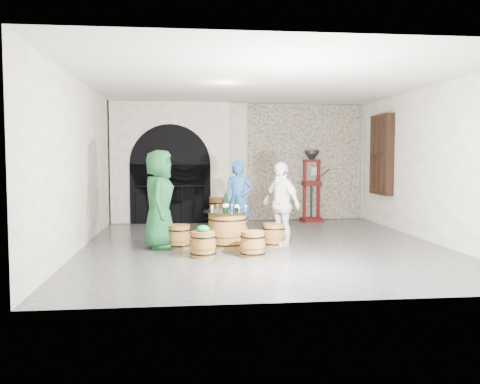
{
  "coord_description": "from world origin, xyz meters",
  "views": [
    {
      "loc": [
        -1.52,
        -9.9,
        1.75
      ],
      "look_at": [
        -0.43,
        0.11,
        1.05
      ],
      "focal_mm": 38.0,
      "sensor_mm": 36.0,
      "label": 1
    }
  ],
  "objects": [
    {
      "name": "stone_facing_panel",
      "position": [
        1.8,
        3.94,
        1.6
      ],
      "size": [
        3.2,
        0.12,
        3.18
      ],
      "primitive_type": "cube",
      "color": "#ACA089",
      "rests_on": "ground"
    },
    {
      "name": "control_box",
      "position": [
        2.05,
        3.86,
        1.35
      ],
      "size": [
        0.18,
        0.1,
        0.22
      ],
      "primitive_type": "cube",
      "color": "silver",
      "rests_on": "wall_back"
    },
    {
      "name": "wine_bottle_right",
      "position": [
        -0.73,
        -0.21,
        0.85
      ],
      "size": [
        0.08,
        0.08,
        0.32
      ],
      "color": "black",
      "rests_on": "barrel_table"
    },
    {
      "name": "person_blue",
      "position": [
        -0.4,
        0.73,
        0.84
      ],
      "size": [
        0.69,
        0.55,
        1.67
      ],
      "primitive_type": "imported",
      "rotation": [
        0.0,
        0.0,
        -0.27
      ],
      "color": "navy",
      "rests_on": "ground"
    },
    {
      "name": "wall_left",
      "position": [
        -3.5,
        0.0,
        1.6
      ],
      "size": [
        0.0,
        8.0,
        8.0
      ],
      "primitive_type": "plane",
      "rotation": [
        1.57,
        0.0,
        1.57
      ],
      "color": "white",
      "rests_on": "ground"
    },
    {
      "name": "wall_back",
      "position": [
        0.0,
        4.0,
        1.6
      ],
      "size": [
        8.0,
        0.0,
        8.0
      ],
      "primitive_type": "plane",
      "rotation": [
        1.57,
        0.0,
        0.0
      ],
      "color": "white",
      "rests_on": "ground"
    },
    {
      "name": "barrel_stool_far",
      "position": [
        -0.45,
        0.57,
        0.22
      ],
      "size": [
        0.46,
        0.46,
        0.45
      ],
      "color": "olive",
      "rests_on": "ground"
    },
    {
      "name": "barrel_stool_left",
      "position": [
        -1.65,
        -0.21,
        0.22
      ],
      "size": [
        0.46,
        0.46,
        0.45
      ],
      "color": "olive",
      "rests_on": "ground"
    },
    {
      "name": "tasting_glass_d",
      "position": [
        -0.61,
        0.02,
        0.77
      ],
      "size": [
        0.05,
        0.05,
        0.1
      ],
      "primitive_type": null,
      "color": "#A95D20",
      "rests_on": "barrel_table"
    },
    {
      "name": "tasting_glass_c",
      "position": [
        -0.9,
        -0.03,
        0.77
      ],
      "size": [
        0.05,
        0.05,
        0.1
      ],
      "primitive_type": null,
      "color": "#A95D20",
      "rests_on": "barrel_table"
    },
    {
      "name": "person_green",
      "position": [
        -2.01,
        -0.16,
        0.94
      ],
      "size": [
        0.67,
        0.96,
        1.88
      ],
      "primitive_type": "imported",
      "rotation": [
        0.0,
        0.0,
        1.49
      ],
      "color": "#134622",
      "rests_on": "ground"
    },
    {
      "name": "wall_right",
      "position": [
        3.5,
        0.0,
        1.6
      ],
      "size": [
        0.0,
        8.0,
        8.0
      ],
      "primitive_type": "plane",
      "rotation": [
        1.57,
        0.0,
        -1.57
      ],
      "color": "white",
      "rests_on": "ground"
    },
    {
      "name": "ground",
      "position": [
        0.0,
        0.0,
        0.0
      ],
      "size": [
        8.0,
        8.0,
        0.0
      ],
      "primitive_type": "plane",
      "color": "#2B2B2D",
      "rests_on": "ground"
    },
    {
      "name": "wine_bottle_left",
      "position": [
        -0.77,
        -0.27,
        0.85
      ],
      "size": [
        0.08,
        0.08,
        0.32
      ],
      "color": "black",
      "rests_on": "barrel_table"
    },
    {
      "name": "tasting_glass_f",
      "position": [
        -1.01,
        -0.17,
        0.77
      ],
      "size": [
        0.05,
        0.05,
        0.1
      ],
      "primitive_type": null,
      "color": "#A95D20",
      "rests_on": "barrel_table"
    },
    {
      "name": "wall_front",
      "position": [
        0.0,
        -4.0,
        1.6
      ],
      "size": [
        8.0,
        0.0,
        8.0
      ],
      "primitive_type": "plane",
      "rotation": [
        -1.57,
        0.0,
        0.0
      ],
      "color": "white",
      "rests_on": "ground"
    },
    {
      "name": "person_white",
      "position": [
        0.33,
        -0.19,
        0.83
      ],
      "size": [
        0.85,
        1.04,
        1.65
      ],
      "primitive_type": "imported",
      "rotation": [
        0.0,
        0.0,
        -1.02
      ],
      "color": "silver",
      "rests_on": "ground"
    },
    {
      "name": "tasting_glass_a",
      "position": [
        -1.03,
        -0.48,
        0.77
      ],
      "size": [
        0.05,
        0.05,
        0.1
      ],
      "primitive_type": null,
      "color": "#A95D20",
      "rests_on": "barrel_table"
    },
    {
      "name": "ceiling",
      "position": [
        0.0,
        0.0,
        3.2
      ],
      "size": [
        8.0,
        8.0,
        0.0
      ],
      "primitive_type": "plane",
      "rotation": [
        3.14,
        0.0,
        0.0
      ],
      "color": "beige",
      "rests_on": "wall_back"
    },
    {
      "name": "shuttered_window",
      "position": [
        3.38,
        2.4,
        1.8
      ],
      "size": [
        0.23,
        1.1,
        2.0
      ],
      "color": "black",
      "rests_on": "wall_right"
    },
    {
      "name": "corking_press",
      "position": [
        1.87,
        3.49,
        1.12
      ],
      "size": [
        0.82,
        0.51,
        1.92
      ],
      "rotation": [
        0.0,
        0.0,
        0.17
      ],
      "color": "#4D0D0C",
      "rests_on": "ground"
    },
    {
      "name": "arched_opening",
      "position": [
        -1.9,
        3.74,
        1.58
      ],
      "size": [
        3.1,
        0.6,
        3.19
      ],
      "color": "white",
      "rests_on": "ground"
    },
    {
      "name": "barrel_table",
      "position": [
        -0.72,
        -0.31,
        0.36
      ],
      "size": [
        0.93,
        0.93,
        0.72
      ],
      "color": "olive",
      "rests_on": "ground"
    },
    {
      "name": "barrel_stool_near_right",
      "position": [
        -0.35,
        -1.16,
        0.22
      ],
      "size": [
        0.46,
        0.46,
        0.45
      ],
      "color": "olive",
      "rests_on": "ground"
    },
    {
      "name": "green_cap",
      "position": [
        -1.21,
        -1.1,
        0.5
      ],
      "size": [
        0.26,
        0.22,
        0.12
      ],
      "color": "#0D8F3C",
      "rests_on": "barrel_stool_near_left"
    },
    {
      "name": "side_barrel",
      "position": [
        -0.66,
        3.02,
        0.35
      ],
      "size": [
        0.53,
        0.53,
        0.71
      ],
      "rotation": [
        0.0,
        0.0,
        -0.07
      ],
      "color": "olive",
      "rests_on": "ground"
    },
    {
      "name": "wine_bottle_center",
      "position": [
        -0.55,
        -0.42,
        0.85
      ],
      "size": [
        0.08,
        0.08,
        0.32
      ],
      "color": "black",
      "rests_on": "barrel_table"
    },
    {
      "name": "barrel_stool_right",
      "position": [
        0.2,
        -0.21,
        0.22
      ],
      "size": [
        0.46,
        0.46,
        0.45
      ],
      "color": "olive",
      "rests_on": "ground"
    },
    {
      "name": "tasting_glass_e",
      "position": [
        -0.52,
        -0.51,
        0.77
      ],
      "size": [
        0.05,
        0.05,
        0.1
      ],
      "primitive_type": null,
      "color": "#A95D20",
      "rests_on": "barrel_table"
    },
    {
      "name": "tasting_glass_b",
      "position": [
        -0.37,
        -0.24,
        0.77
      ],
      "size": [
        0.05,
        0.05,
        0.1
      ],
      "primitive_type": null,
      "color": "#A95D20",
      "rests_on": "barrel_table"
    },
    {
      "name": "barrel_stool_near_left",
      "position": [
        -1.21,
        -1.1,
        0.22
      ],
      "size": [
        0.46,
        0.46,
        0.45
      ],
      "color": "olive",
      "rests_on": "ground"
    }
  ]
}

